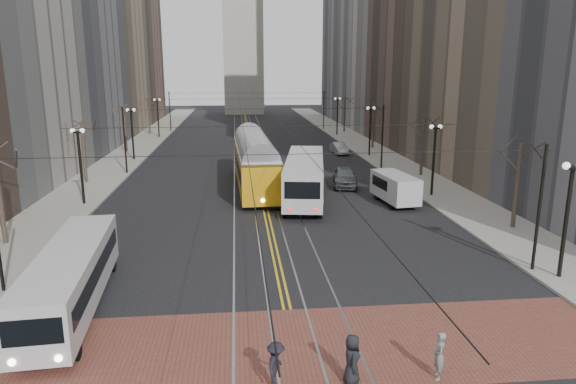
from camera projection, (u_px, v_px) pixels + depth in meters
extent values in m
plane|color=black|center=(285.00, 300.00, 23.07)|extent=(260.00, 260.00, 0.00)
cube|color=gray|center=(134.00, 150.00, 65.14)|extent=(5.00, 140.00, 0.15)
cube|color=gray|center=(365.00, 147.00, 68.06)|extent=(5.00, 140.00, 0.15)
cube|color=brown|center=(295.00, 346.00, 19.20)|extent=(25.00, 6.00, 0.01)
cube|color=gray|center=(252.00, 149.00, 66.62)|extent=(4.80, 130.00, 0.02)
cube|color=gold|center=(252.00, 149.00, 66.61)|extent=(0.42, 130.00, 0.01)
cube|color=slate|center=(36.00, 10.00, 61.14)|extent=(16.00, 20.00, 34.00)
cube|color=brown|center=(112.00, 17.00, 99.15)|extent=(16.00, 20.00, 40.00)
cube|color=brown|center=(448.00, 15.00, 66.12)|extent=(16.00, 20.00, 34.00)
cube|color=slate|center=(370.00, 19.00, 104.13)|extent=(16.00, 20.00, 40.00)
cylinder|color=black|center=(81.00, 169.00, 38.50)|extent=(0.20, 0.20, 5.60)
cylinder|color=black|center=(132.00, 136.00, 57.85)|extent=(0.20, 0.20, 5.60)
cylinder|color=black|center=(158.00, 119.00, 77.21)|extent=(0.20, 0.20, 5.60)
cylinder|color=black|center=(566.00, 225.00, 24.73)|extent=(0.20, 0.20, 5.60)
cylinder|color=black|center=(433.00, 163.00, 41.18)|extent=(0.20, 0.20, 5.60)
cylinder|color=black|center=(370.00, 133.00, 60.53)|extent=(0.20, 0.20, 5.60)
cylinder|color=black|center=(337.00, 118.00, 79.88)|extent=(0.20, 0.20, 5.60)
cylinder|color=#382D23|center=(0.00, 199.00, 29.60)|extent=(0.28, 0.28, 5.60)
cylinder|color=#382D23|center=(84.00, 153.00, 46.05)|extent=(0.28, 0.28, 5.60)
cylinder|color=#382D23|center=(125.00, 130.00, 63.47)|extent=(0.28, 0.28, 5.60)
cylinder|color=#382D23|center=(149.00, 117.00, 80.88)|extent=(0.28, 0.28, 5.60)
cylinder|color=#382D23|center=(517.00, 187.00, 32.66)|extent=(0.28, 0.28, 5.60)
cylinder|color=#382D23|center=(422.00, 148.00, 49.11)|extent=(0.28, 0.28, 5.60)
cylinder|color=#382D23|center=(373.00, 127.00, 66.53)|extent=(0.28, 0.28, 5.60)
cylinder|color=#382D23|center=(345.00, 115.00, 83.95)|extent=(0.28, 0.28, 5.60)
cylinder|color=black|center=(240.00, 103.00, 65.07)|extent=(0.03, 120.00, 0.03)
cylinder|color=black|center=(263.00, 102.00, 65.37)|extent=(0.03, 120.00, 0.03)
cylinder|color=black|center=(125.00, 141.00, 50.08)|extent=(0.16, 0.16, 6.60)
cylinder|color=black|center=(170.00, 112.00, 84.91)|extent=(0.16, 0.16, 6.60)
cylinder|color=black|center=(539.00, 210.00, 25.50)|extent=(0.16, 0.16, 6.60)
cylinder|color=black|center=(382.00, 138.00, 52.59)|extent=(0.16, 0.16, 6.60)
cylinder|color=black|center=(324.00, 110.00, 87.43)|extent=(0.16, 0.16, 6.60)
cube|color=#BBBBBB|center=(72.00, 280.00, 21.87)|extent=(3.03, 10.91, 2.69)
cube|color=orange|center=(255.00, 167.00, 44.51)|extent=(3.52, 16.11, 3.78)
cube|color=#BABABA|center=(305.00, 179.00, 40.55)|extent=(4.81, 13.18, 3.36)
cube|color=#BDBDBD|center=(395.00, 189.00, 39.35)|extent=(2.63, 5.40, 2.29)
imported|color=#464A4E|center=(345.00, 177.00, 45.35)|extent=(2.82, 5.32, 1.72)
imported|color=#9D9FA5|center=(339.00, 148.00, 62.92)|extent=(1.79, 4.28, 1.38)
imported|color=black|center=(352.00, 359.00, 16.73)|extent=(0.59, 0.87, 1.73)
imported|color=gray|center=(439.00, 356.00, 17.03)|extent=(0.53, 0.68, 1.65)
imported|color=black|center=(276.00, 365.00, 16.50)|extent=(0.89, 1.18, 1.62)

